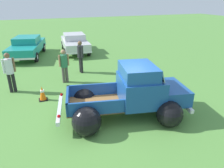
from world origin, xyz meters
The scene contains 8 objects.
ground_plane centered at (0.00, 0.00, 0.00)m, with size 80.00×80.00×0.00m, color #548C3D.
vintage_pickup_truck centered at (0.38, -0.07, 0.76)m, with size 4.89×3.42×1.96m.
show_car_0 centered at (-3.20, 10.11, 0.79)m, with size 2.92×4.98×1.43m.
show_car_1 centered at (0.32, 10.24, 0.78)m, with size 2.13×4.50×1.43m.
spectator_0 centered at (-0.34, 5.22, 1.06)m, with size 0.40×0.54×1.84m.
spectator_1 centered at (-1.44, 4.03, 0.97)m, with size 0.54×0.40×1.70m.
spectator_2 centered at (-3.91, 3.69, 1.07)m, with size 0.54×0.40×1.85m.
lane_cone_0 centered at (-2.68, 2.33, 0.31)m, with size 0.36×0.36×0.63m.
Camera 1 is at (-2.74, -6.19, 4.08)m, focal length 33.40 mm.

